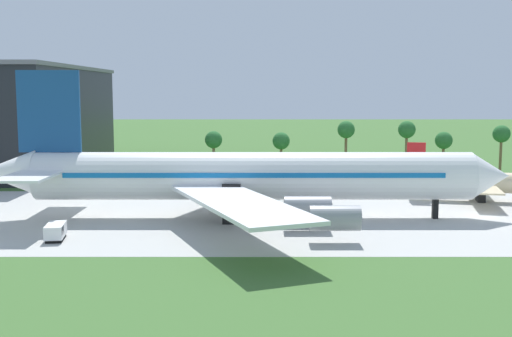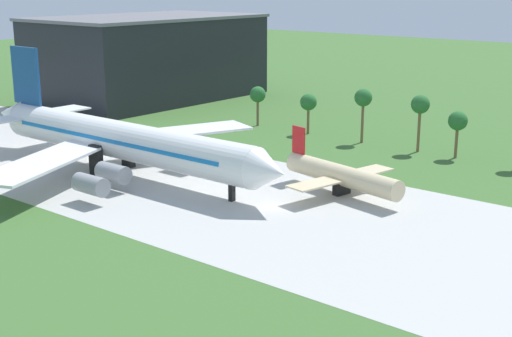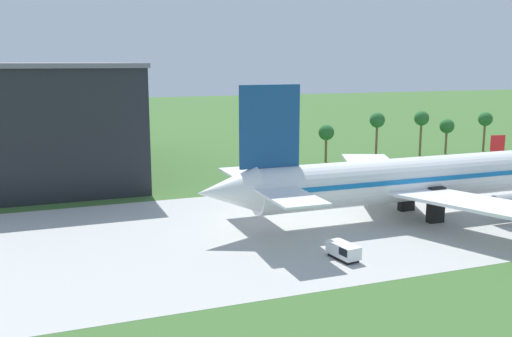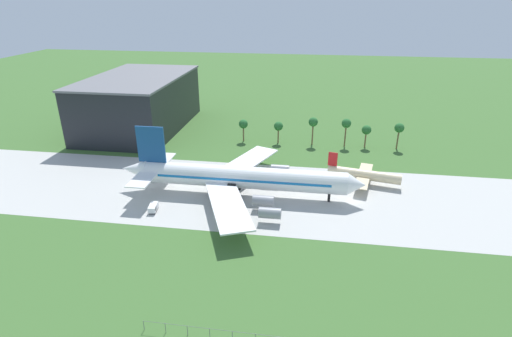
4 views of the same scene
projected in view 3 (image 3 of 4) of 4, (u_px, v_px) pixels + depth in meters
The scene contains 4 objects.
jet_airliner at pixel (431, 178), 85.46m from camera, with size 71.96×58.00×20.04m.
baggage_tug at pixel (344, 251), 66.97m from camera, with size 2.61×4.63×1.91m.
terminal_building at pixel (37, 118), 118.29m from camera, with size 36.72×61.20×22.70m.
palm_tree_row at pixel (430, 123), 140.36m from camera, with size 112.53×3.60×11.18m.
Camera 3 is at (-86.75, -70.72, 23.03)m, focal length 40.00 mm.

